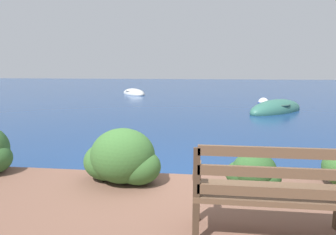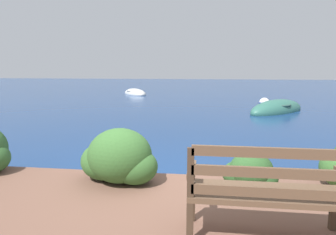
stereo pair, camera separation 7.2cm
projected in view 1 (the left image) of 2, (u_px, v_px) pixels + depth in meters
name	position (u px, v px, depth m)	size (l,w,h in m)	color
ground_plane	(174.00, 187.00, 4.54)	(80.00, 80.00, 0.00)	navy
park_bench	(273.00, 190.00, 2.72)	(1.46, 0.48, 0.93)	#433123
hedge_clump_left	(122.00, 159.00, 4.14)	(1.12, 0.80, 0.76)	#38662D
hedge_clump_centre	(253.00, 172.00, 3.95)	(0.72, 0.52, 0.49)	#2D5628
rowboat_nearest	(276.00, 110.00, 12.08)	(2.95, 2.94, 0.89)	#336B5B
rowboat_mid	(134.00, 93.00, 19.79)	(2.34, 2.64, 0.66)	silver
mooring_buoy	(263.00, 103.00, 14.45)	(0.55, 0.55, 0.50)	white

